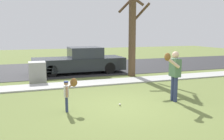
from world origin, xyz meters
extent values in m
plane|color=olive|center=(0.00, 3.50, 0.00)|extent=(48.00, 48.00, 0.00)
cube|color=#B2B2AD|center=(0.00, 3.60, 0.03)|extent=(36.00, 1.20, 0.06)
cube|color=#2D2D30|center=(0.00, 8.60, 0.01)|extent=(36.00, 6.80, 0.02)
cylinder|color=navy|center=(1.85, -0.13, 0.43)|extent=(0.14, 0.14, 0.86)
cylinder|color=navy|center=(1.85, 0.04, 0.43)|extent=(0.14, 0.14, 0.86)
cube|color=#4C7251|center=(1.85, -0.05, 1.17)|extent=(0.24, 0.42, 0.61)
sphere|color=beige|center=(1.85, -0.05, 1.61)|extent=(0.23, 0.23, 0.23)
cylinder|color=beige|center=(1.58, -0.30, 1.39)|extent=(0.53, 0.11, 0.41)
ellipsoid|color=brown|center=(1.38, -0.30, 1.58)|extent=(0.22, 0.14, 0.26)
cylinder|color=beige|center=(1.85, 0.21, 1.19)|extent=(0.10, 0.10, 0.58)
cylinder|color=navy|center=(-1.84, 0.07, 0.23)|extent=(0.07, 0.07, 0.47)
cylinder|color=navy|center=(-1.85, -0.02, 0.23)|extent=(0.07, 0.07, 0.47)
cube|color=silver|center=(-1.84, 0.02, 0.63)|extent=(0.13, 0.23, 0.33)
sphere|color=#A87A5B|center=(-1.84, 0.02, 0.87)|extent=(0.13, 0.13, 0.13)
cylinder|color=navy|center=(-1.84, 0.02, 0.92)|extent=(0.13, 0.13, 0.04)
cylinder|color=#A87A5B|center=(-1.70, 0.16, 0.75)|extent=(0.29, 0.06, 0.22)
ellipsoid|color=brown|center=(-1.59, 0.16, 0.85)|extent=(0.22, 0.14, 0.26)
cylinder|color=#A87A5B|center=(-1.85, -0.12, 0.64)|extent=(0.05, 0.05, 0.31)
sphere|color=white|center=(-0.12, 0.06, 0.04)|extent=(0.07, 0.07, 0.07)
cube|color=gray|center=(-2.49, 4.90, 0.48)|extent=(0.78, 0.75, 0.96)
cylinder|color=brown|center=(2.41, 4.85, 2.58)|extent=(0.38, 0.38, 5.16)
cylinder|color=brown|center=(2.95, 5.01, 3.36)|extent=(0.54, 1.37, 1.03)
cylinder|color=brown|center=(2.18, 5.24, 3.77)|extent=(1.05, 0.69, 0.86)
cube|color=#23282D|center=(-0.12, 6.75, 0.55)|extent=(5.20, 1.95, 0.70)
cube|color=#2D333D|center=(0.27, 6.75, 1.20)|extent=(1.82, 1.79, 0.60)
cylinder|color=black|center=(-1.73, 5.88, 0.34)|extent=(0.64, 0.22, 0.64)
cylinder|color=black|center=(-1.73, 7.61, 0.34)|extent=(0.64, 0.22, 0.64)
cylinder|color=black|center=(1.49, 5.88, 0.34)|extent=(0.64, 0.22, 0.64)
cylinder|color=black|center=(1.49, 7.61, 0.34)|extent=(0.64, 0.22, 0.64)
camera|label=1|loc=(-2.85, -7.00, 2.38)|focal=38.63mm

